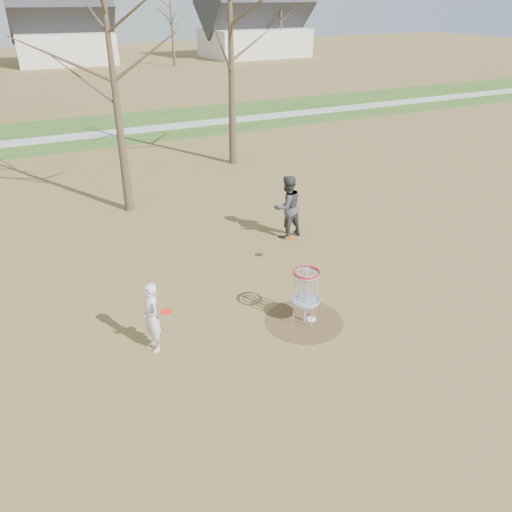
{
  "coord_description": "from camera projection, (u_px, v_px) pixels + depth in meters",
  "views": [
    {
      "loc": [
        -5.16,
        -8.03,
        6.62
      ],
      "look_at": [
        -0.5,
        1.5,
        1.1
      ],
      "focal_mm": 35.0,
      "sensor_mm": 36.0,
      "label": 1
    }
  ],
  "objects": [
    {
      "name": "houses_row",
      "position": [
        87.0,
        29.0,
        53.41
      ],
      "size": [
        56.51,
        10.01,
        7.26
      ],
      "color": "silver",
      "rests_on": "ground"
    },
    {
      "name": "ground",
      "position": [
        304.0,
        321.0,
        11.47
      ],
      "size": [
        160.0,
        160.0,
        0.0
      ],
      "primitive_type": "plane",
      "color": "brown",
      "rests_on": "ground"
    },
    {
      "name": "disc_grounded",
      "position": [
        311.0,
        319.0,
        11.49
      ],
      "size": [
        0.22,
        0.22,
        0.02
      ],
      "primitive_type": "cylinder",
      "color": "silver",
      "rests_on": "dirt_circle"
    },
    {
      "name": "bare_trees",
      "position": [
        86.0,
        16.0,
        38.21
      ],
      "size": [
        52.62,
        44.98,
        9.0
      ],
      "color": "#382B1E",
      "rests_on": "ground"
    },
    {
      "name": "player_standing",
      "position": [
        152.0,
        317.0,
        10.24
      ],
      "size": [
        0.44,
        0.61,
        1.55
      ],
      "primitive_type": "imported",
      "rotation": [
        0.0,
        0.0,
        -1.44
      ],
      "color": "silver",
      "rests_on": "ground"
    },
    {
      "name": "dirt_circle",
      "position": [
        304.0,
        321.0,
        11.47
      ],
      "size": [
        1.8,
        1.8,
        0.01
      ],
      "primitive_type": "cylinder",
      "color": "#47331E",
      "rests_on": "ground"
    },
    {
      "name": "player_throwing",
      "position": [
        287.0,
        207.0,
        15.09
      ],
      "size": [
        1.05,
        0.87,
        1.96
      ],
      "primitive_type": "imported",
      "rotation": [
        0.0,
        0.0,
        3.28
      ],
      "color": "#38393D",
      "rests_on": "ground"
    },
    {
      "name": "green_band",
      "position": [
        113.0,
        129.0,
        28.2
      ],
      "size": [
        160.0,
        8.0,
        0.01
      ],
      "primitive_type": "cube",
      "color": "#2D5119",
      "rests_on": "ground"
    },
    {
      "name": "footpath",
      "position": [
        117.0,
        132.0,
        27.4
      ],
      "size": [
        160.0,
        1.5,
        0.01
      ],
      "primitive_type": "cube",
      "color": "#9E9E99",
      "rests_on": "green_band"
    },
    {
      "name": "disc_golf_basket",
      "position": [
        306.0,
        287.0,
        11.05
      ],
      "size": [
        0.64,
        0.64,
        1.35
      ],
      "color": "#9EA3AD",
      "rests_on": "ground"
    },
    {
      "name": "discs_in_play",
      "position": [
        239.0,
        268.0,
        11.86
      ],
      "size": [
        4.33,
        2.42,
        0.19
      ],
      "color": "#E94A0C",
      "rests_on": "ground"
    }
  ]
}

